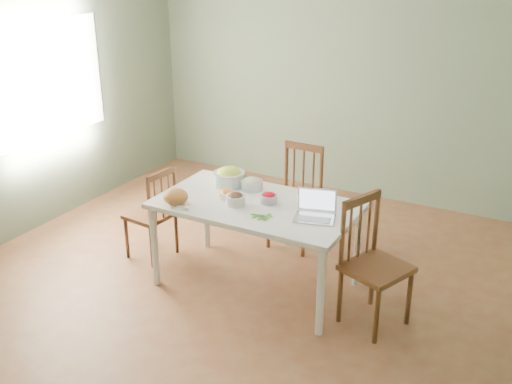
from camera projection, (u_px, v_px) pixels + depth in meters
The scene contains 19 objects.
floor at pixel (243, 284), 5.31m from camera, with size 5.00×5.00×0.00m, color brown.
wall_back at pixel (350, 81), 6.83m from camera, with size 5.00×0.00×2.70m, color slate.
wall_left at pixel (21, 102), 5.90m from camera, with size 0.00×5.00×2.70m, color slate.
window_left at pixel (44, 81), 6.07m from camera, with size 0.04×1.60×1.20m, color white.
dining_table at pixel (256, 245), 5.15m from camera, with size 1.67×0.94×0.78m, color white, non-canonical shape.
chair_far at pixel (294, 198), 5.82m from camera, with size 0.44×0.42×1.00m, color #412311, non-canonical shape.
chair_left at pixel (150, 212), 5.63m from camera, with size 0.40×0.38×0.90m, color #412311, non-canonical shape.
chair_right at pixel (377, 265), 4.57m from camera, with size 0.45×0.43×1.03m, color #412311, non-canonical shape.
bread_boule at pixel (176, 197), 4.96m from camera, with size 0.21×0.21×0.13m, color #A26638.
butter_stick at pixel (183, 208), 4.87m from camera, with size 0.11×0.03×0.03m, color white.
bowl_squash at pixel (229, 176), 5.36m from camera, with size 0.28×0.28×0.16m, color #DEDE50, non-canonical shape.
bowl_carrot at pixel (227, 194), 5.08m from camera, with size 0.14×0.14×0.08m, color orange, non-canonical shape.
bowl_onion at pixel (252, 184), 5.27m from camera, with size 0.20×0.20×0.11m, color beige, non-canonical shape.
bowl_mushroom at pixel (235, 199), 4.95m from camera, with size 0.16×0.16×0.10m, color #482F20, non-canonical shape.
bowl_redpep at pixel (269, 198), 5.00m from camera, with size 0.15×0.15×0.09m, color red, non-canonical shape.
bowl_broccoli at pixel (305, 196), 5.05m from camera, with size 0.12×0.12×0.08m, color #153517, non-canonical shape.
flatbread at pixel (309, 195), 5.15m from camera, with size 0.21×0.21×0.02m, color beige.
basil_bunch at pixel (260, 215), 4.75m from camera, with size 0.19×0.19×0.02m, color #164B0D, non-canonical shape.
laptop at pixel (315, 207), 4.67m from camera, with size 0.31×0.25×0.22m, color silver, non-canonical shape.
Camera 1 is at (2.29, -3.99, 2.78)m, focal length 42.03 mm.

